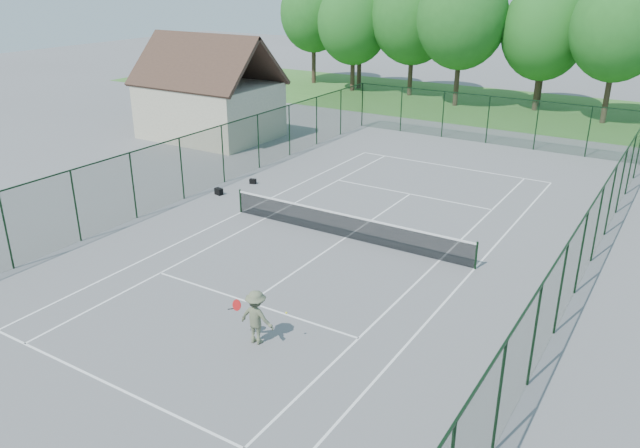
# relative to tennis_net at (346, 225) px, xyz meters

# --- Properties ---
(ground) EXTENTS (140.00, 140.00, 0.00)m
(ground) POSITION_rel_tennis_net_xyz_m (0.00, 0.00, -0.58)
(ground) COLOR slate
(ground) RESTS_ON ground
(grass_far) EXTENTS (80.00, 16.00, 0.01)m
(grass_far) POSITION_rel_tennis_net_xyz_m (0.00, 30.00, -0.57)
(grass_far) COLOR #427C2F
(grass_far) RESTS_ON ground
(court_lines) EXTENTS (11.05, 23.85, 0.01)m
(court_lines) POSITION_rel_tennis_net_xyz_m (0.00, 0.00, -0.57)
(court_lines) COLOR white
(court_lines) RESTS_ON ground
(tennis_net) EXTENTS (11.08, 0.08, 1.10)m
(tennis_net) POSITION_rel_tennis_net_xyz_m (0.00, 0.00, 0.00)
(tennis_net) COLOR black
(tennis_net) RESTS_ON ground
(fence_enclosure) EXTENTS (18.05, 36.05, 3.02)m
(fence_enclosure) POSITION_rel_tennis_net_xyz_m (0.00, 0.00, 0.98)
(fence_enclosure) COLOR #14321A
(fence_enclosure) RESTS_ON ground
(utility_building) EXTENTS (8.60, 6.27, 6.63)m
(utility_building) POSITION_rel_tennis_net_xyz_m (-16.00, 10.00, 2.54)
(utility_building) COLOR beige
(utility_building) RESTS_ON ground
(tree_line_far) EXTENTS (39.40, 6.40, 9.70)m
(tree_line_far) POSITION_rel_tennis_net_xyz_m (0.00, 30.00, 5.42)
(tree_line_far) COLOR #443024
(tree_line_far) RESTS_ON ground
(sports_bag_a) EXTENTS (0.45, 0.32, 0.33)m
(sports_bag_a) POSITION_rel_tennis_net_xyz_m (-7.95, 1.33, -0.41)
(sports_bag_a) COLOR black
(sports_bag_a) RESTS_ON ground
(sports_bag_b) EXTENTS (0.37, 0.28, 0.25)m
(sports_bag_b) POSITION_rel_tennis_net_xyz_m (-7.58, 3.58, -0.45)
(sports_bag_b) COLOR black
(sports_bag_b) RESTS_ON ground
(tennis_player) EXTENTS (1.69, 0.82, 1.68)m
(tennis_player) POSITION_rel_tennis_net_xyz_m (1.65, -8.15, 0.27)
(tennis_player) COLOR #62684B
(tennis_player) RESTS_ON ground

